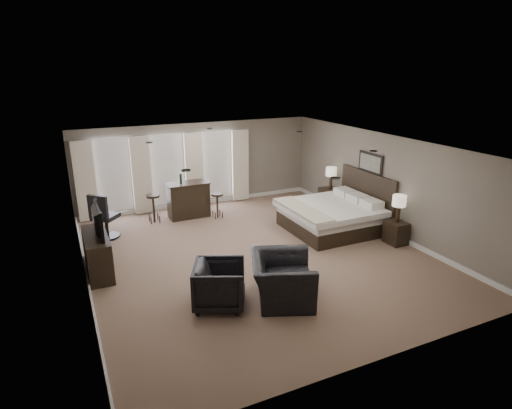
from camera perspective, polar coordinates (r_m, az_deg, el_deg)
name	(u,v)px	position (r m, az deg, el deg)	size (l,w,h in m)	color
room	(255,202)	(9.73, -0.07, 0.30)	(7.60, 8.60, 2.64)	#775D4B
window_bay	(168,172)	(13.20, -11.65, 4.28)	(5.25, 0.20, 2.30)	silver
bed	(334,203)	(11.62, 10.32, 0.13)	(2.34, 2.24, 1.49)	silver
nightstand_near	(396,233)	(11.27, 18.15, -3.58)	(0.43, 0.52, 0.57)	black
nightstand_far	(330,199)	(13.36, 9.80, 0.71)	(0.50, 0.62, 0.67)	black
lamp_near	(398,209)	(11.06, 18.47, -0.54)	(0.33, 0.33, 0.69)	beige
lamp_far	(331,178)	(13.18, 9.96, 3.49)	(0.33, 0.33, 0.67)	beige
wall_art	(370,163)	(12.03, 14.99, 5.38)	(0.04, 0.96, 0.56)	slate
dresser	(97,254)	(9.79, -20.38, -6.20)	(0.49, 1.51, 0.87)	black
tv	(95,232)	(9.60, -20.72, -3.41)	(1.11, 0.64, 0.15)	black
armchair_near	(282,272)	(8.15, 3.52, -8.98)	(1.31, 0.85, 1.14)	black
armchair_far	(220,283)	(8.02, -4.89, -10.35)	(0.91, 0.85, 0.93)	black
bar_counter	(188,200)	(12.65, -9.01, 0.65)	(1.20, 0.62, 1.05)	black
bar_stool_left	(154,209)	(12.43, -13.48, -0.53)	(0.39, 0.39, 0.81)	black
bar_stool_right	(217,205)	(12.53, -5.17, -0.13)	(0.35, 0.35, 0.74)	black
desk_chair	(105,215)	(11.62, -19.44, -1.36)	(0.62, 0.62, 1.22)	black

